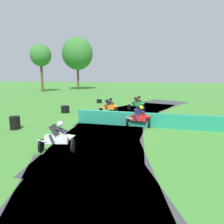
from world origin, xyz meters
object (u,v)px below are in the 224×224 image
Objects in this scene: motorcycle_chase_orange at (110,106)px; tire_stack_near at (99,101)px; motorcycle_fourth_white at (59,138)px; tire_stack_mid_a at (65,109)px; motorcycle_lead_green at (137,104)px; motorcycle_trailing_red at (140,117)px; tire_stack_mid_b at (15,123)px.

motorcycle_chase_orange reaches higher than tire_stack_near.
motorcycle_fourth_white is at bearing -82.72° from tire_stack_near.
motorcycle_fourth_white is 9.59m from tire_stack_mid_a.
tire_stack_mid_a reaches higher than tire_stack_near.
motorcycle_trailing_red is (0.57, -5.96, 0.02)m from motorcycle_lead_green.
motorcycle_fourth_white is 5.34m from tire_stack_mid_b.
motorcycle_trailing_red is at bearing 14.73° from tire_stack_mid_b.
tire_stack_near is (-2.48, 6.43, -0.46)m from motorcycle_chase_orange.
tire_stack_mid_b is at bearing -165.27° from motorcycle_trailing_red.
motorcycle_lead_green is 3.05m from motorcycle_chase_orange.
tire_stack_mid_b is (-7.53, -1.98, -0.26)m from motorcycle_trailing_red.
tire_stack_mid_a is at bearing 150.26° from motorcycle_trailing_red.
motorcycle_trailing_red is at bearing -29.74° from tire_stack_mid_a.
tire_stack_mid_b is (-4.30, 3.17, -0.26)m from motorcycle_fourth_white.
motorcycle_fourth_white is at bearing -103.49° from motorcycle_lead_green.
motorcycle_lead_green is at bearing 45.14° from motorcycle_chase_orange.
motorcycle_fourth_white is at bearing -122.17° from motorcycle_trailing_red.
tire_stack_mid_b is at bearing -131.23° from motorcycle_lead_green.
motorcycle_fourth_white is at bearing -36.40° from tire_stack_mid_b.
motorcycle_chase_orange reaches higher than motorcycle_fourth_white.
tire_stack_near is 12.43m from tire_stack_mid_b.
motorcycle_trailing_red is (2.72, -3.80, -0.00)m from motorcycle_chase_orange.
tire_stack_near is at bearing 79.18° from tire_stack_mid_b.
tire_stack_near is (-4.63, 4.27, -0.44)m from motorcycle_lead_green.
motorcycle_chase_orange is at bearing 0.04° from tire_stack_mid_a.
motorcycle_lead_green reaches higher than tire_stack_near.
tire_stack_near is 0.84× the size of tire_stack_mid_a.
motorcycle_trailing_red is 6.08m from motorcycle_fourth_white.
motorcycle_lead_green is 2.45× the size of tire_stack_mid_a.
tire_stack_mid_a is at bearing 110.89° from motorcycle_fourth_white.
tire_stack_near is 0.74× the size of tire_stack_mid_b.
motorcycle_chase_orange is 2.43× the size of tire_stack_mid_a.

